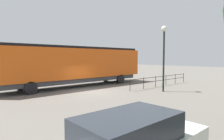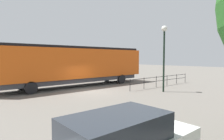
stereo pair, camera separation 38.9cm
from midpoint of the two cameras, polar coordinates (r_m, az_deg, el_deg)
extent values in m
plane|color=#666059|center=(18.02, -5.84, -6.33)|extent=(120.00, 120.00, 0.00)
cube|color=#D15114|center=(21.14, -9.94, 2.01)|extent=(3.18, 16.59, 3.07)
cube|color=black|center=(25.52, 4.00, 1.28)|extent=(3.05, 2.34, 2.15)
cube|color=black|center=(21.16, -9.98, 6.49)|extent=(2.86, 15.92, 0.24)
cube|color=#38383D|center=(21.26, -9.88, -2.73)|extent=(2.86, 15.26, 0.45)
cylinder|color=black|center=(25.49, -1.21, -2.14)|extent=(0.30, 1.10, 1.10)
cylinder|color=black|center=(23.34, 3.27, -2.68)|extent=(0.30, 1.10, 1.10)
cylinder|color=black|center=(20.55, -24.87, -3.87)|extent=(0.30, 1.10, 1.10)
cylinder|color=black|center=(17.81, -22.37, -4.91)|extent=(0.30, 1.10, 1.10)
cube|color=#262B33|center=(4.82, 3.72, -16.92)|extent=(1.53, 2.57, 0.66)
cylinder|color=black|center=(18.11, 15.73, 2.49)|extent=(0.16, 0.16, 5.59)
sphere|color=silver|center=(18.30, 15.89, 11.76)|extent=(0.52, 0.52, 0.52)
cube|color=black|center=(21.75, 15.09, -1.90)|extent=(0.04, 9.95, 0.04)
cube|color=black|center=(21.80, 15.07, -3.02)|extent=(0.04, 9.95, 0.04)
cylinder|color=black|center=(17.96, 5.99, -4.50)|extent=(0.05, 0.05, 1.15)
cylinder|color=black|center=(19.44, 10.05, -3.92)|extent=(0.05, 0.05, 1.15)
cylinder|color=black|center=(21.00, 13.52, -3.40)|extent=(0.05, 0.05, 1.15)
cylinder|color=black|center=(22.63, 16.50, -2.95)|extent=(0.05, 0.05, 1.15)
cylinder|color=black|center=(24.31, 19.07, -2.56)|extent=(0.05, 0.05, 1.15)
cylinder|color=black|center=(26.04, 21.30, -2.21)|extent=(0.05, 0.05, 1.15)
camera|label=1|loc=(0.19, -89.38, 0.04)|focal=30.79mm
camera|label=2|loc=(0.19, 90.62, -0.04)|focal=30.79mm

